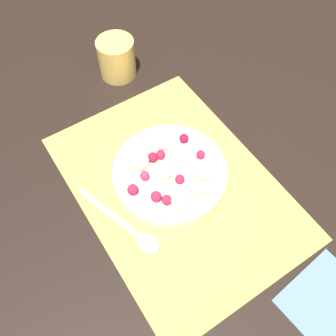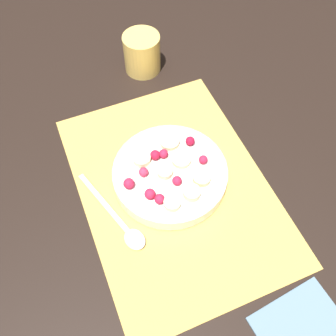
# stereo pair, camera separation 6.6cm
# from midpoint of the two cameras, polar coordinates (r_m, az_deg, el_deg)

# --- Properties ---
(ground_plane) EXTENTS (3.00, 3.00, 0.00)m
(ground_plane) POSITION_cam_midpoint_polar(r_m,az_deg,el_deg) (0.69, -1.64, -3.09)
(ground_plane) COLOR black
(placemat) EXTENTS (0.46, 0.33, 0.01)m
(placemat) POSITION_cam_midpoint_polar(r_m,az_deg,el_deg) (0.69, -1.64, -2.97)
(placemat) COLOR #E0B251
(placemat) RESTS_ON ground_plane
(fruit_bowl) EXTENTS (0.21, 0.21, 0.05)m
(fruit_bowl) POSITION_cam_midpoint_polar(r_m,az_deg,el_deg) (0.67, -2.76, -1.11)
(fruit_bowl) COLOR white
(fruit_bowl) RESTS_ON placemat
(spoon) EXTENTS (0.18, 0.08, 0.01)m
(spoon) POSITION_cam_midpoint_polar(r_m,az_deg,el_deg) (0.64, -8.05, -10.06)
(spoon) COLOR silver
(spoon) RESTS_ON placemat
(drinking_glass) EXTENTS (0.08, 0.08, 0.09)m
(drinking_glass) POSITION_cam_midpoint_polar(r_m,az_deg,el_deg) (0.86, -10.09, 16.03)
(drinking_glass) COLOR #F4CC66
(drinking_glass) RESTS_ON ground_plane
(napkin) EXTENTS (0.15, 0.14, 0.01)m
(napkin) POSITION_cam_midpoint_polar(r_m,az_deg,el_deg) (0.65, 21.18, -19.47)
(napkin) COLOR slate
(napkin) RESTS_ON ground_plane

